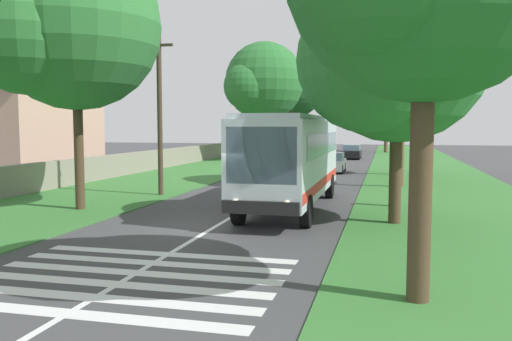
{
  "coord_description": "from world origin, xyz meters",
  "views": [
    {
      "loc": [
        -16.55,
        -5.47,
        3.35
      ],
      "look_at": [
        3.47,
        -0.54,
        1.6
      ],
      "focal_mm": 37.23,
      "sensor_mm": 36.0,
      "label": 1
    }
  ],
  "objects": [
    {
      "name": "roadside_tree_left_1",
      "position": [
        51.82,
        6.27,
        7.73
      ],
      "size": [
        8.44,
        7.04,
        11.41
      ],
      "color": "#4C3826",
      "rests_on": "grass_verge_left"
    },
    {
      "name": "grass_verge_left",
      "position": [
        15.0,
        8.2,
        0.02
      ],
      "size": [
        120.0,
        8.0,
        0.04
      ],
      "primitive_type": "cube",
      "color": "#387533",
      "rests_on": "ground"
    },
    {
      "name": "roadside_tree_left_3",
      "position": [
        32.74,
        6.02,
        7.34
      ],
      "size": [
        8.45,
        7.44,
        11.19
      ],
      "color": "#4C3826",
      "rests_on": "grass_verge_left"
    },
    {
      "name": "centre_line",
      "position": [
        15.0,
        0.0,
        0.0
      ],
      "size": [
        110.0,
        0.16,
        0.01
      ],
      "primitive_type": "cube",
      "color": "silver",
      "rests_on": "ground"
    },
    {
      "name": "roadside_tree_right_4",
      "position": [
        13.14,
        -6.08,
        7.48
      ],
      "size": [
        7.69,
        6.63,
        10.92
      ],
      "color": "brown",
      "rests_on": "grass_verge_right"
    },
    {
      "name": "roadside_building",
      "position": [
        15.19,
        19.9,
        3.39
      ],
      "size": [
        10.3,
        9.53,
        6.67
      ],
      "color": "tan",
      "rests_on": "ground"
    },
    {
      "name": "utility_pole",
      "position": [
        6.9,
        5.01,
        4.02
      ],
      "size": [
        0.24,
        1.4,
        7.67
      ],
      "color": "#473828",
      "rests_on": "grass_verge_left"
    },
    {
      "name": "trailing_car_0",
      "position": [
        21.93,
        -1.66,
        0.67
      ],
      "size": [
        4.3,
        1.78,
        1.43
      ],
      "color": "silver",
      "rests_on": "ground"
    },
    {
      "name": "coach_bus",
      "position": [
        4.5,
        -1.8,
        2.15
      ],
      "size": [
        11.16,
        2.62,
        3.73
      ],
      "color": "silver",
      "rests_on": "ground"
    },
    {
      "name": "zebra_crossing",
      "position": [
        -6.16,
        0.0,
        0.0
      ],
      "size": [
        4.95,
        6.8,
        0.01
      ],
      "color": "silver",
      "rests_on": "ground"
    },
    {
      "name": "grass_verge_right",
      "position": [
        15.0,
        -8.2,
        0.02
      ],
      "size": [
        120.0,
        8.0,
        0.04
      ],
      "primitive_type": "cube",
      "color": "#387533",
      "rests_on": "ground"
    },
    {
      "name": "roadside_tree_left_0",
      "position": [
        43.44,
        5.32,
        7.55
      ],
      "size": [
        5.82,
        5.11,
        10.2
      ],
      "color": "#3D2D1E",
      "rests_on": "grass_verge_left"
    },
    {
      "name": "ground",
      "position": [
        0.0,
        0.0,
        0.0
      ],
      "size": [
        160.0,
        160.0,
        0.0
      ],
      "primitive_type": "plane",
      "color": "#424244"
    },
    {
      "name": "roadside_tree_right_1",
      "position": [
        51.62,
        -5.28,
        5.62
      ],
      "size": [
        5.76,
        4.9,
        8.17
      ],
      "color": "brown",
      "rests_on": "grass_verge_right"
    },
    {
      "name": "trailing_car_2",
      "position": [
        37.68,
        -2.09,
        0.67
      ],
      "size": [
        4.3,
        1.78,
        1.43
      ],
      "color": "black",
      "rests_on": "ground"
    },
    {
      "name": "pedestrian",
      "position": [
        5.83,
        -5.91,
        0.91
      ],
      "size": [
        0.34,
        0.34,
        1.69
      ],
      "color": "#26262D",
      "rests_on": "grass_verge_right"
    },
    {
      "name": "roadside_tree_right_3",
      "position": [
        20.57,
        -5.88,
        5.59
      ],
      "size": [
        6.07,
        4.91,
        8.16
      ],
      "color": "brown",
      "rests_on": "grass_verge_right"
    },
    {
      "name": "roadside_wall",
      "position": [
        20.0,
        11.6,
        0.77
      ],
      "size": [
        70.0,
        0.4,
        1.46
      ],
      "primitive_type": "cube",
      "color": "gray",
      "rests_on": "grass_verge_left"
    },
    {
      "name": "roadside_tree_left_4",
      "position": [
        2.01,
        6.54,
        7.07
      ],
      "size": [
        7.93,
        6.63,
        10.53
      ],
      "color": "#4C3826",
      "rests_on": "grass_verge_left"
    },
    {
      "name": "roadside_tree_right_2",
      "position": [
        1.77,
        -5.56,
        5.63
      ],
      "size": [
        7.36,
        6.2,
        8.81
      ],
      "color": "#4C3826",
      "rests_on": "grass_verge_right"
    },
    {
      "name": "trailing_car_1",
      "position": [
        30.86,
        1.62,
        0.67
      ],
      "size": [
        4.3,
        1.78,
        1.43
      ],
      "color": "silver",
      "rests_on": "ground"
    }
  ]
}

